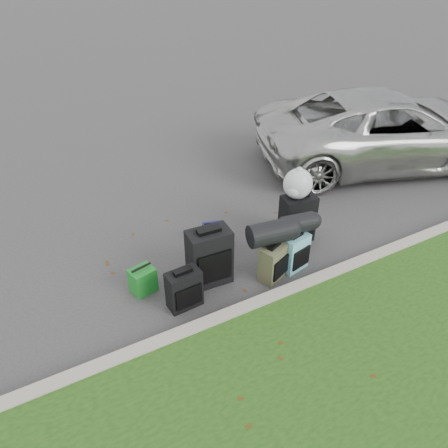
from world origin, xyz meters
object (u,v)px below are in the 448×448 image
suv (388,129)px  tote_green (143,280)px  suitcase_large_black_left (209,257)px  suitcase_small_black (184,289)px  tote_navy (214,235)px  suitcase_large_black_right (297,218)px  suitcase_teal (295,252)px  suitcase_olive (273,262)px

suv → tote_green: bearing=122.7°
tote_green → suitcase_large_black_left: bearing=-28.4°
tote_green → suv: bearing=0.8°
suitcase_small_black → tote_navy: size_ratio=1.61×
suv → suitcase_large_black_right: 3.50m
suitcase_teal → tote_green: bearing=152.1°
suitcase_teal → tote_navy: size_ratio=1.65×
suv → suitcase_large_black_right: bearing=132.5°
suitcase_olive → tote_navy: bearing=85.9°
suv → tote_navy: 4.50m
suitcase_teal → suitcase_large_black_right: (0.44, 0.56, 0.10)m
suitcase_large_black_right → suitcase_teal: bearing=-121.2°
suitcase_teal → tote_navy: bearing=112.4°
suitcase_small_black → suitcase_large_black_right: size_ratio=0.71×
tote_green → tote_navy: 1.39m
suitcase_small_black → suitcase_large_black_left: 0.58m
suv → suitcase_large_black_left: suv is taller
suitcase_large_black_left → tote_green: suitcase_large_black_left is taller
suitcase_large_black_left → suitcase_large_black_right: (1.61, 0.23, -0.03)m
suitcase_small_black → tote_navy: 1.37m
tote_navy → tote_green: bearing=-143.1°
suitcase_olive → suitcase_teal: 0.39m
suv → suitcase_teal: 4.15m
suitcase_teal → tote_navy: (-0.73, 1.06, -0.11)m
suitcase_large_black_left → tote_green: size_ratio=2.32×
suitcase_large_black_left → tote_green: bearing=167.8°
suitcase_large_black_left → suitcase_olive: bearing=-20.8°
suitcase_olive → suitcase_large_black_right: suitcase_large_black_right is taller
suv → tote_navy: (-4.38, -0.88, -0.55)m
suitcase_large_black_left → tote_navy: (0.44, 0.73, -0.24)m
suitcase_small_black → suitcase_teal: size_ratio=0.98×
suv → suitcase_teal: bearing=137.2°
suitcase_olive → tote_navy: 1.14m
tote_navy → suitcase_small_black: bearing=-116.7°
suv → suitcase_large_black_left: size_ratio=6.35×
suitcase_small_black → suv: bearing=16.1°
suitcase_large_black_right → tote_green: suitcase_large_black_right is taller
suitcase_olive → tote_green: suitcase_olive is taller
suitcase_teal → suitcase_large_black_right: 0.72m
suitcase_small_black → suitcase_teal: bearing=-5.2°
suitcase_large_black_right → suv: bearing=30.6°
suitcase_large_black_left → suitcase_teal: bearing=-12.1°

